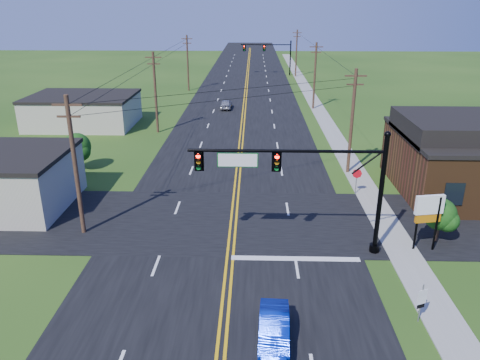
{
  "coord_description": "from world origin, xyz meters",
  "views": [
    {
      "loc": [
        1.45,
        -16.92,
        14.09
      ],
      "look_at": [
        0.68,
        10.0,
        3.78
      ],
      "focal_mm": 35.0,
      "sensor_mm": 36.0,
      "label": 1
    }
  ],
  "objects_px": {
    "signal_mast_far": "(269,52)",
    "stop_sign": "(357,176)",
    "blue_car": "(274,329)",
    "signal_mast_main": "(303,177)",
    "route_sign": "(421,300)"
  },
  "relations": [
    {
      "from": "signal_mast_far",
      "to": "route_sign",
      "type": "xyz_separation_m",
      "value": [
        4.87,
        -78.53,
        -3.36
      ]
    },
    {
      "from": "signal_mast_main",
      "to": "route_sign",
      "type": "height_order",
      "value": "signal_mast_main"
    },
    {
      "from": "route_sign",
      "to": "blue_car",
      "type": "bearing_deg",
      "value": 170.14
    },
    {
      "from": "signal_mast_main",
      "to": "blue_car",
      "type": "relative_size",
      "value": 2.99
    },
    {
      "from": "signal_mast_main",
      "to": "signal_mast_far",
      "type": "distance_m",
      "value": 72.0
    },
    {
      "from": "signal_mast_main",
      "to": "route_sign",
      "type": "xyz_separation_m",
      "value": [
        4.97,
        -6.53,
        -3.57
      ]
    },
    {
      "from": "signal_mast_main",
      "to": "route_sign",
      "type": "distance_m",
      "value": 8.95
    },
    {
      "from": "signal_mast_far",
      "to": "stop_sign",
      "type": "relative_size",
      "value": 5.2
    },
    {
      "from": "signal_mast_far",
      "to": "route_sign",
      "type": "distance_m",
      "value": 78.76
    },
    {
      "from": "blue_car",
      "to": "stop_sign",
      "type": "distance_m",
      "value": 18.44
    },
    {
      "from": "signal_mast_main",
      "to": "blue_car",
      "type": "height_order",
      "value": "signal_mast_main"
    },
    {
      "from": "signal_mast_far",
      "to": "stop_sign",
      "type": "bearing_deg",
      "value": -85.44
    },
    {
      "from": "blue_car",
      "to": "stop_sign",
      "type": "height_order",
      "value": "stop_sign"
    },
    {
      "from": "blue_car",
      "to": "route_sign",
      "type": "relative_size",
      "value": 1.87
    },
    {
      "from": "signal_mast_far",
      "to": "blue_car",
      "type": "height_order",
      "value": "signal_mast_far"
    }
  ]
}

